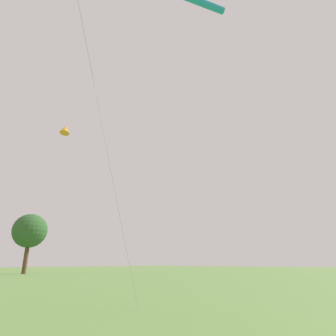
% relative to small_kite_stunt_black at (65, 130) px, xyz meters
% --- Properties ---
extents(small_kite_stunt_black, '(1.79, 4.82, 14.28)m').
position_rel_small_kite_stunt_black_xyz_m(small_kite_stunt_black, '(0.00, 0.00, 0.00)').
color(small_kite_stunt_black, orange).
rests_on(small_kite_stunt_black, ground).
extents(tree_shrub_far, '(6.43, 6.43, 11.14)m').
position_rel_small_kite_stunt_black_xyz_m(tree_shrub_far, '(13.25, 34.22, -5.90)').
color(tree_shrub_far, '#513823').
rests_on(tree_shrub_far, ground).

